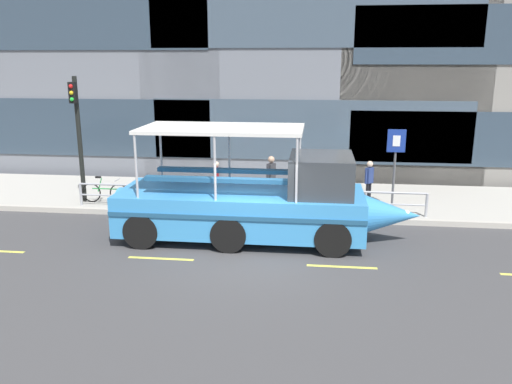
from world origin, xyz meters
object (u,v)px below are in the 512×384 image
Objects in this scene: pedestrian_mid_left at (271,175)px; leaned_bicycle at (105,192)px; parking_sign at (395,156)px; duck_tour_boat at (258,203)px; pedestrian_near_bow at (369,178)px; pedestrian_mid_right at (216,178)px; traffic_light_pole at (78,128)px.

leaned_bicycle is at bearing -173.64° from pedestrian_mid_left.
duck_tour_boat is (-4.28, -2.98, -0.96)m from parking_sign.
duck_tour_boat reaches higher than parking_sign.
leaned_bicycle is at bearing -178.16° from parking_sign.
leaned_bicycle is at bearing -174.54° from pedestrian_near_bow.
duck_tour_boat is at bearing -91.41° from pedestrian_mid_left.
parking_sign is 1.62× the size of pedestrian_mid_left.
pedestrian_near_bow is (-0.76, 0.57, -0.93)m from parking_sign.
leaned_bicycle is 6.43m from duck_tour_boat.
parking_sign is 1.77× the size of pedestrian_near_bow.
pedestrian_mid_right is at bearing -171.29° from pedestrian_mid_left.
traffic_light_pole reaches higher than pedestrian_mid_left.
duck_tour_boat is at bearing -22.28° from traffic_light_pole.
pedestrian_mid_left is at bearing -176.09° from pedestrian_near_bow.
traffic_light_pole reaches higher than pedestrian_near_bow.
traffic_light_pole is 2.61× the size of pedestrian_mid_left.
duck_tour_boat is at bearing -145.21° from parking_sign.
duck_tour_boat reaches higher than leaned_bicycle.
pedestrian_mid_left is 1.94m from pedestrian_mid_right.
pedestrian_mid_right is (-6.12, 0.04, -0.95)m from parking_sign.
pedestrian_mid_right is at bearing 3.20° from traffic_light_pole.
traffic_light_pole is 2.55× the size of leaned_bicycle.
traffic_light_pole is 2.85× the size of pedestrian_near_bow.
pedestrian_mid_left is (-4.20, 0.33, -0.84)m from parking_sign.
pedestrian_mid_left is at bearing 175.45° from parking_sign.
pedestrian_mid_right reaches higher than leaned_bicycle.
duck_tour_boat is 5.22× the size of pedestrian_mid_left.
pedestrian_mid_left is at bearing 88.59° from duck_tour_boat.
pedestrian_mid_left is (6.78, 0.57, -1.65)m from traffic_light_pole.
pedestrian_near_bow is at bearing 45.17° from duck_tour_boat.
parking_sign reaches higher than pedestrian_mid_right.
pedestrian_mid_left is at bearing 6.36° from leaned_bicycle.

